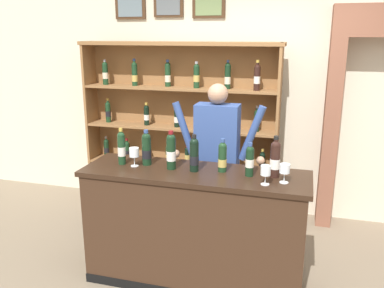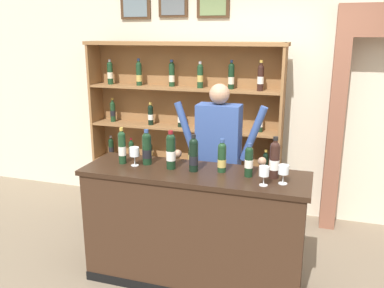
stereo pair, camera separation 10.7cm
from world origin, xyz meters
TOP-DOWN VIEW (x-y plane):
  - ground_plane at (0.00, 0.00)m, footprint 14.00×14.00m
  - back_wall at (-0.00, 1.77)m, footprint 12.00×0.19m
  - wine_shelf at (-0.75, 1.41)m, footprint 2.35×0.32m
  - tasting_counter at (-0.18, -0.00)m, footprint 1.89×0.58m
  - shopkeeper at (-0.13, 0.63)m, footprint 0.92×0.22m
  - tasting_bottle_riserva at (-0.84, 0.02)m, footprint 0.07×0.07m
  - tasting_bottle_super_tuscan at (-0.62, 0.06)m, footprint 0.08×0.08m
  - tasting_bottle_bianco at (-0.38, 0.01)m, footprint 0.08×0.08m
  - tasting_bottle_brunello at (-0.18, 0.01)m, footprint 0.08×0.08m
  - tasting_bottle_chianti at (0.04, 0.06)m, footprint 0.07×0.07m
  - tasting_bottle_prosecco at (0.27, 0.02)m, footprint 0.07×0.07m
  - tasting_bottle_rosso at (0.47, 0.05)m, footprint 0.08×0.08m
  - wine_glass_right at (0.41, -0.14)m, footprint 0.08×0.08m
  - wine_glass_left at (-0.71, -0.01)m, footprint 0.08×0.08m
  - wine_glass_spare at (0.55, -0.07)m, footprint 0.08×0.08m

SIDE VIEW (x-z plane):
  - ground_plane at x=0.00m, z-range -0.02..0.00m
  - tasting_counter at x=-0.18m, z-range 0.00..1.03m
  - shopkeeper at x=-0.13m, z-range 0.19..1.87m
  - wine_shelf at x=-0.75m, z-range 0.04..2.08m
  - wine_glass_right at x=0.41m, z-range 1.05..1.21m
  - wine_glass_spare at x=0.55m, z-range 1.06..1.21m
  - wine_glass_left at x=-0.71m, z-range 1.06..1.22m
  - tasting_bottle_chianti at x=0.04m, z-range 1.01..1.29m
  - tasting_bottle_prosecco at x=0.27m, z-range 1.02..1.29m
  - tasting_bottle_brunello at x=-0.18m, z-range 1.01..1.33m
  - tasting_bottle_super_tuscan at x=-0.62m, z-range 1.02..1.33m
  - tasting_bottle_riserva at x=-0.84m, z-range 1.02..1.34m
  - tasting_bottle_rosso at x=0.47m, z-range 1.01..1.35m
  - tasting_bottle_bianco at x=-0.38m, z-range 1.02..1.35m
  - back_wall at x=0.00m, z-range 0.00..3.37m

